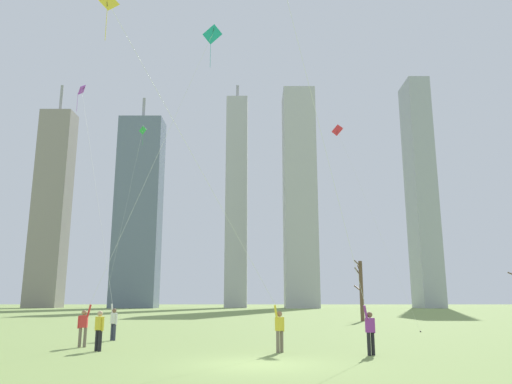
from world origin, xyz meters
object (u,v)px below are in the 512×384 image
object	(u,v)px
distant_kite_low_near_trees_red	(342,142)
bare_tree_rightmost	(361,289)
kite_flyer_midfield_left_teal	(108,269)
bystander_far_off_by_trees	(99,329)
kite_flyer_foreground_left_orange	(355,270)
kite_flyer_midfield_right_yellow	(263,298)
distant_kite_drifting_left_green	(137,157)
kite_flyer_far_back_purple	(108,281)

from	to	relation	value
distant_kite_low_near_trees_red	bare_tree_rightmost	distance (m)	18.10
kite_flyer_midfield_left_teal	bystander_far_off_by_trees	bearing A→B (deg)	-79.01
kite_flyer_foreground_left_orange	bystander_far_off_by_trees	world-z (taller)	kite_flyer_foreground_left_orange
bare_tree_rightmost	distant_kite_low_near_trees_red	bearing A→B (deg)	-105.33
kite_flyer_foreground_left_orange	bystander_far_off_by_trees	size ratio (longest dim) A/B	11.79
kite_flyer_midfield_left_teal	bare_tree_rightmost	bearing A→B (deg)	56.68
distant_kite_low_near_trees_red	kite_flyer_midfield_right_yellow	bearing A→B (deg)	-111.90
kite_flyer_midfield_right_yellow	distant_kite_low_near_trees_red	bearing A→B (deg)	68.10
kite_flyer_midfield_left_teal	kite_flyer_midfield_right_yellow	world-z (taller)	kite_flyer_midfield_left_teal
bystander_far_off_by_trees	kite_flyer_midfield_right_yellow	bearing A→B (deg)	-9.21
distant_kite_drifting_left_green	bare_tree_rightmost	size ratio (longest dim) A/B	2.91
distant_kite_low_near_trees_red	distant_kite_drifting_left_green	xyz separation A→B (m)	(-16.91, 5.75, 0.57)
kite_flyer_foreground_left_orange	distant_kite_drifting_left_green	bearing A→B (deg)	122.42
kite_flyer_midfield_right_yellow	bare_tree_rightmost	xyz separation A→B (m)	(10.11, 29.66, 0.95)
kite_flyer_far_back_purple	kite_flyer_midfield_left_teal	size ratio (longest dim) A/B	1.00
bystander_far_off_by_trees	kite_flyer_midfield_left_teal	bearing A→B (deg)	100.99
kite_flyer_far_back_purple	bystander_far_off_by_trees	bearing A→B (deg)	-75.62
kite_flyer_midfield_right_yellow	distant_kite_drifting_left_green	distance (m)	26.69
kite_flyer_far_back_purple	kite_flyer_midfield_left_teal	distance (m)	4.35
kite_flyer_far_back_purple	distant_kite_low_near_trees_red	distance (m)	19.83
kite_flyer_far_back_purple	bare_tree_rightmost	distance (m)	28.95
distant_kite_drifting_left_green	kite_flyer_foreground_left_orange	bearing A→B (deg)	-57.58
distant_kite_drifting_left_green	kite_flyer_midfield_left_teal	bearing A→B (deg)	-79.17
kite_flyer_midfield_right_yellow	distant_kite_low_near_trees_red	distance (m)	20.31
kite_flyer_far_back_purple	bare_tree_rightmost	world-z (taller)	kite_flyer_far_back_purple
kite_flyer_far_back_purple	distant_kite_low_near_trees_red	bearing A→B (deg)	28.84
kite_flyer_far_back_purple	bystander_far_off_by_trees	distance (m)	6.87
kite_flyer_foreground_left_orange	distant_kite_drifting_left_green	xyz separation A→B (m)	(-14.17, 22.31, 11.09)
kite_flyer_midfield_left_teal	kite_flyer_midfield_right_yellow	distance (m)	8.05
kite_flyer_midfield_right_yellow	bystander_far_off_by_trees	size ratio (longest dim) A/B	7.77
distant_kite_low_near_trees_red	bare_tree_rightmost	bearing A→B (deg)	74.67
bystander_far_off_by_trees	distant_kite_low_near_trees_red	world-z (taller)	distant_kite_low_near_trees_red
distant_kite_low_near_trees_red	distant_kite_drifting_left_green	size ratio (longest dim) A/B	0.90
kite_flyer_far_back_purple	bare_tree_rightmost	bearing A→B (deg)	50.16
kite_flyer_foreground_left_orange	bystander_far_off_by_trees	bearing A→B (deg)	168.15
kite_flyer_far_back_purple	kite_flyer_midfield_left_teal	bearing A→B (deg)	-73.90
kite_flyer_foreground_left_orange	distant_kite_drifting_left_green	size ratio (longest dim) A/B	1.12
distant_kite_low_near_trees_red	kite_flyer_foreground_left_orange	bearing A→B (deg)	-99.39
kite_flyer_midfield_left_teal	kite_flyer_midfield_right_yellow	xyz separation A→B (m)	(7.23, -3.27, -1.31)
kite_flyer_midfield_left_teal	bystander_far_off_by_trees	size ratio (longest dim) A/B	10.71
distant_kite_drifting_left_green	bare_tree_rightmost	bearing A→B (deg)	22.01
bystander_far_off_by_trees	bare_tree_rightmost	xyz separation A→B (m)	(16.93, 28.55, 2.20)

